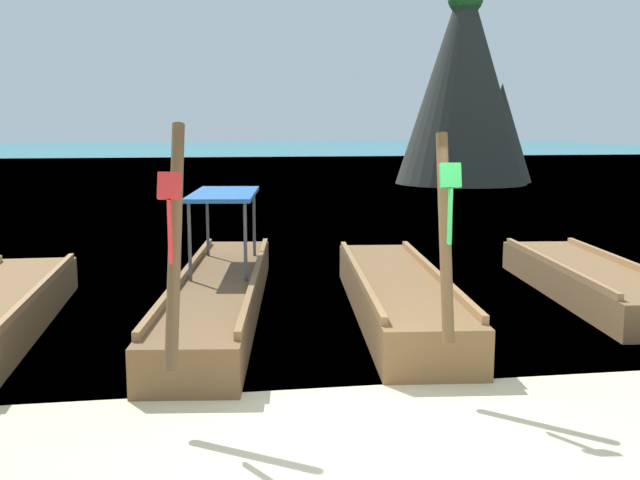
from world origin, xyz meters
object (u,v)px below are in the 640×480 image
object	(u,v)px
longtail_boat_green_ribbon	(397,296)
karst_rock	(467,83)
longtail_boat_turquoise_ribbon	(590,281)
longtail_boat_red_ribbon	(220,292)

from	to	relation	value
longtail_boat_green_ribbon	karst_rock	distance (m)	25.97
longtail_boat_turquoise_ribbon	karst_rock	distance (m)	24.32
longtail_boat_turquoise_ribbon	longtail_boat_red_ribbon	bearing A→B (deg)	-178.71
longtail_boat_green_ribbon	karst_rock	bearing A→B (deg)	68.09
longtail_boat_green_ribbon	longtail_boat_red_ribbon	bearing A→B (deg)	167.94
longtail_boat_red_ribbon	longtail_boat_turquoise_ribbon	world-z (taller)	longtail_boat_red_ribbon
longtail_boat_turquoise_ribbon	karst_rock	size ratio (longest dim) A/B	0.58
longtail_boat_red_ribbon	karst_rock	xyz separation A→B (m)	(12.04, 23.23, 4.33)
longtail_boat_red_ribbon	longtail_boat_turquoise_ribbon	xyz separation A→B (m)	(5.80, 0.13, -0.05)
longtail_boat_red_ribbon	karst_rock	bearing A→B (deg)	62.59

